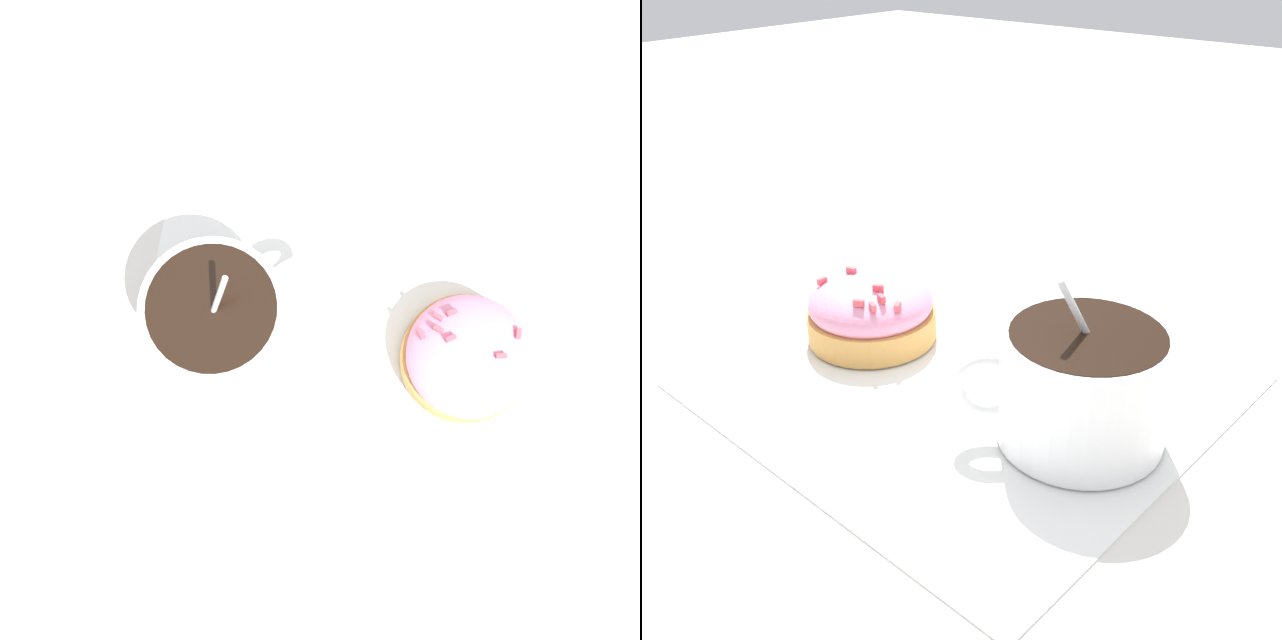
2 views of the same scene
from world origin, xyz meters
TOP-DOWN VIEW (x-y plane):
  - ground_plane at (0.00, 0.00)m, footprint 3.00×3.00m
  - paper_napkin at (0.00, 0.00)m, footprint 0.30×0.29m
  - coffee_cup at (-0.08, 0.01)m, footprint 0.11×0.10m
  - frosted_pastry at (0.09, 0.00)m, footprint 0.09×0.09m

SIDE VIEW (x-z plane):
  - ground_plane at x=0.00m, z-range 0.00..0.00m
  - paper_napkin at x=0.00m, z-range 0.00..0.00m
  - frosted_pastry at x=0.09m, z-range 0.00..0.05m
  - coffee_cup at x=-0.08m, z-range -0.01..0.09m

